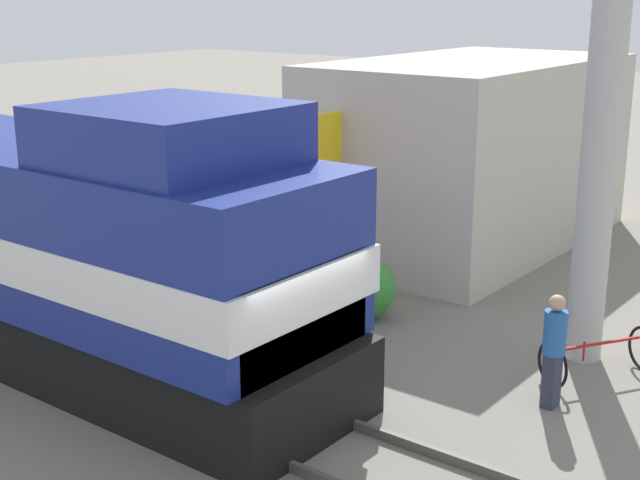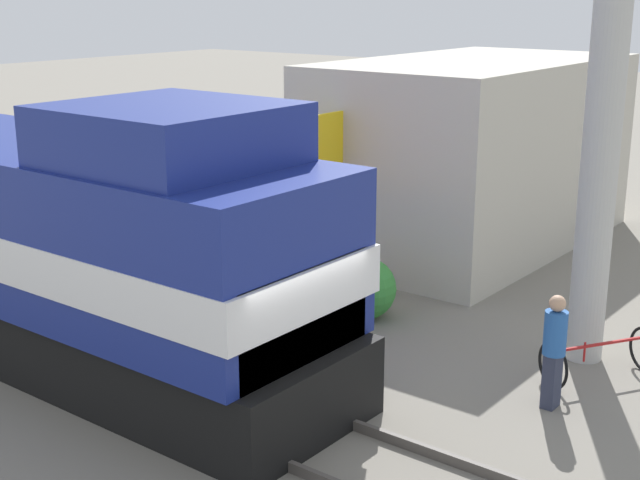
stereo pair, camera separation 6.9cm
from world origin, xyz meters
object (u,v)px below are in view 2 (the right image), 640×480
person_bystander (554,347)px  bicycle (600,357)px  billboard_sign (337,150)px  locomotive (25,232)px  vendor_umbrella (292,212)px  utility_pole (606,94)px

person_bystander → bicycle: 1.51m
billboard_sign → bicycle: bearing=-103.6°
locomotive → vendor_umbrella: bearing=-41.2°
bicycle → utility_pole: bearing=159.1°
bicycle → vendor_umbrella: bearing=-138.4°
locomotive → bicycle: locomotive is taller
utility_pole → billboard_sign: (0.86, 5.90, -1.64)m
locomotive → utility_pole: 9.95m
vendor_umbrella → bicycle: vendor_umbrella is taller
locomotive → utility_pole: size_ratio=1.57×
billboard_sign → vendor_umbrella: bearing=-160.8°
locomotive → utility_pole: (5.20, -8.11, 2.48)m
billboard_sign → locomotive: bearing=159.9°
utility_pole → vendor_umbrella: utility_pole is taller
utility_pole → vendor_umbrella: 5.78m
billboard_sign → person_bystander: bearing=-115.3°
locomotive → billboard_sign: 6.51m
utility_pole → billboard_sign: size_ratio=2.45×
bicycle → person_bystander: bearing=-66.8°
locomotive → billboard_sign: locomotive is taller
locomotive → bicycle: (4.50, -8.65, -1.58)m
locomotive → utility_pole: utility_pole is taller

